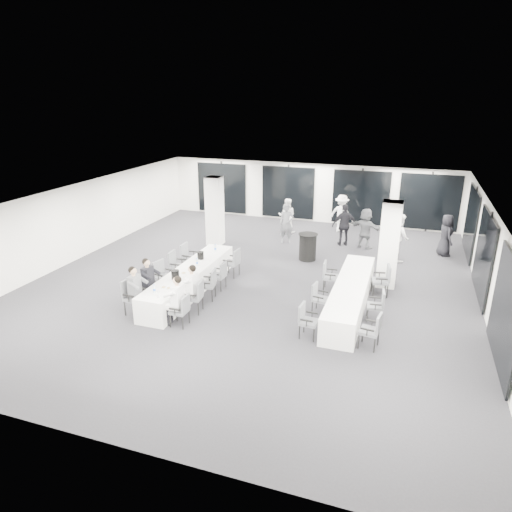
# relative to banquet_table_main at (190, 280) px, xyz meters

# --- Properties ---
(room) EXTENTS (14.04, 16.04, 2.84)m
(room) POSITION_rel_banquet_table_main_xyz_m (2.50, 2.60, 1.01)
(room) COLOR #26262B
(room) RESTS_ON ground
(column_left) EXTENTS (0.60, 0.60, 2.80)m
(column_left) POSITION_rel_banquet_table_main_xyz_m (-1.18, 4.68, 1.02)
(column_left) COLOR white
(column_left) RESTS_ON floor
(column_right) EXTENTS (0.60, 0.60, 2.80)m
(column_right) POSITION_rel_banquet_table_main_xyz_m (5.82, 2.48, 1.02)
(column_right) COLOR white
(column_right) RESTS_ON floor
(banquet_table_main) EXTENTS (0.90, 5.00, 0.75)m
(banquet_table_main) POSITION_rel_banquet_table_main_xyz_m (0.00, 0.00, 0.00)
(banquet_table_main) COLOR white
(banquet_table_main) RESTS_ON floor
(banquet_table_side) EXTENTS (0.90, 5.00, 0.75)m
(banquet_table_side) POSITION_rel_banquet_table_main_xyz_m (4.94, 0.48, 0.00)
(banquet_table_side) COLOR white
(banquet_table_side) RESTS_ON floor
(cocktail_table) EXTENTS (0.73, 0.73, 1.01)m
(cocktail_table) POSITION_rel_banquet_table_main_xyz_m (2.86, 4.05, 0.14)
(cocktail_table) COLOR black
(cocktail_table) RESTS_ON floor
(chair_main_left_near) EXTENTS (0.56, 0.61, 1.03)m
(chair_main_left_near) POSITION_rel_banquet_table_main_xyz_m (-0.84, -1.91, 0.21)
(chair_main_left_near) COLOR #57595F
(chair_main_left_near) RESTS_ON floor
(chair_main_left_second) EXTENTS (0.52, 0.57, 0.93)m
(chair_main_left_second) POSITION_rel_banquet_table_main_xyz_m (-0.83, -1.21, 0.16)
(chair_main_left_second) COLOR #57595F
(chair_main_left_second) RESTS_ON floor
(chair_main_left_mid) EXTENTS (0.60, 0.63, 0.99)m
(chair_main_left_mid) POSITION_rel_banquet_table_main_xyz_m (-0.83, -0.25, 0.19)
(chair_main_left_mid) COLOR #57595F
(chair_main_left_mid) RESTS_ON floor
(chair_main_left_fourth) EXTENTS (0.54, 0.60, 1.01)m
(chair_main_left_fourth) POSITION_rel_banquet_table_main_xyz_m (-0.84, 0.68, 0.20)
(chair_main_left_fourth) COLOR #57595F
(chair_main_left_fourth) RESTS_ON floor
(chair_main_left_far) EXTENTS (0.51, 0.57, 1.00)m
(chair_main_left_far) POSITION_rel_banquet_table_main_xyz_m (-0.84, 1.54, 0.20)
(chair_main_left_far) COLOR #57595F
(chair_main_left_far) RESTS_ON floor
(chair_main_right_near) EXTENTS (0.45, 0.51, 0.90)m
(chair_main_right_near) POSITION_rel_banquet_table_main_xyz_m (0.83, -2.13, 0.14)
(chair_main_right_near) COLOR #57595F
(chair_main_right_near) RESTS_ON floor
(chair_main_right_second) EXTENTS (0.54, 0.58, 0.96)m
(chair_main_right_second) POSITION_rel_banquet_table_main_xyz_m (0.83, -1.26, 0.17)
(chair_main_right_second) COLOR #57595F
(chair_main_right_second) RESTS_ON floor
(chair_main_right_mid) EXTENTS (0.55, 0.59, 0.95)m
(chair_main_right_mid) POSITION_rel_banquet_table_main_xyz_m (0.83, -0.33, 0.17)
(chair_main_right_mid) COLOR #57595F
(chair_main_right_mid) RESTS_ON floor
(chair_main_right_fourth) EXTENTS (0.47, 0.52, 0.90)m
(chair_main_right_fourth) POSITION_rel_banquet_table_main_xyz_m (0.83, 0.47, 0.14)
(chair_main_right_fourth) COLOR #57595F
(chair_main_right_fourth) RESTS_ON floor
(chair_main_right_far) EXTENTS (0.54, 0.59, 0.98)m
(chair_main_right_far) POSITION_rel_banquet_table_main_xyz_m (0.84, 1.60, 0.18)
(chair_main_right_far) COLOR #57595F
(chair_main_right_far) RESTS_ON floor
(chair_side_left_near) EXTENTS (0.49, 0.54, 0.90)m
(chair_side_left_near) POSITION_rel_banquet_table_main_xyz_m (4.11, -1.62, 0.14)
(chair_side_left_near) COLOR #57595F
(chair_side_left_near) RESTS_ON floor
(chair_side_left_mid) EXTENTS (0.49, 0.53, 0.86)m
(chair_side_left_mid) POSITION_rel_banquet_table_main_xyz_m (4.12, -0.12, 0.11)
(chair_side_left_mid) COLOR #57595F
(chair_side_left_mid) RESTS_ON floor
(chair_side_left_far) EXTENTS (0.50, 0.55, 0.94)m
(chair_side_left_far) POSITION_rel_banquet_table_main_xyz_m (4.11, 1.51, 0.16)
(chair_side_left_far) COLOR #57595F
(chair_side_left_far) RESTS_ON floor
(chair_side_right_near) EXTENTS (0.53, 0.57, 0.93)m
(chair_side_right_near) POSITION_rel_banquet_table_main_xyz_m (5.77, -1.64, 0.15)
(chair_side_right_near) COLOR #57595F
(chair_side_right_near) RESTS_ON floor
(chair_side_right_mid) EXTENTS (0.49, 0.53, 0.88)m
(chair_side_right_mid) POSITION_rel_banquet_table_main_xyz_m (5.77, -0.10, 0.13)
(chair_side_right_mid) COLOR #57595F
(chair_side_right_mid) RESTS_ON floor
(chair_side_right_far) EXTENTS (0.59, 0.62, 0.99)m
(chair_side_right_far) POSITION_rel_banquet_table_main_xyz_m (5.78, 1.64, 0.19)
(chair_side_right_far) COLOR #57595F
(chair_side_right_far) RESTS_ON floor
(seated_guest_a) EXTENTS (0.50, 0.38, 1.44)m
(seated_guest_a) POSITION_rel_banquet_table_main_xyz_m (-0.67, -1.92, 0.44)
(seated_guest_a) COLOR #5B5D63
(seated_guest_a) RESTS_ON floor
(seated_guest_b) EXTENTS (0.50, 0.38, 1.44)m
(seated_guest_b) POSITION_rel_banquet_table_main_xyz_m (-0.67, -1.22, 0.44)
(seated_guest_b) COLOR black
(seated_guest_b) RESTS_ON floor
(seated_guest_c) EXTENTS (0.50, 0.38, 1.44)m
(seated_guest_c) POSITION_rel_banquet_table_main_xyz_m (0.67, -2.13, 0.44)
(seated_guest_c) COLOR white
(seated_guest_c) RESTS_ON floor
(seated_guest_d) EXTENTS (0.50, 0.38, 1.44)m
(seated_guest_d) POSITION_rel_banquet_table_main_xyz_m (0.67, -1.27, 0.44)
(seated_guest_d) COLOR white
(seated_guest_d) RESTS_ON floor
(standing_guest_a) EXTENTS (0.81, 0.72, 1.86)m
(standing_guest_a) POSITION_rel_banquet_table_main_xyz_m (1.55, 5.81, 0.56)
(standing_guest_a) COLOR #5B5D63
(standing_guest_a) RESTS_ON floor
(standing_guest_b) EXTENTS (0.93, 0.67, 1.76)m
(standing_guest_b) POSITION_rel_banquet_table_main_xyz_m (1.19, 7.20, 0.51)
(standing_guest_b) COLOR white
(standing_guest_b) RESTS_ON floor
(standing_guest_c) EXTENTS (1.34, 0.88, 1.90)m
(standing_guest_c) POSITION_rel_banquet_table_main_xyz_m (3.45, 8.18, 0.58)
(standing_guest_c) COLOR white
(standing_guest_c) RESTS_ON floor
(standing_guest_d) EXTENTS (1.30, 1.03, 1.95)m
(standing_guest_d) POSITION_rel_banquet_table_main_xyz_m (3.88, 6.23, 0.60)
(standing_guest_d) COLOR black
(standing_guest_d) RESTS_ON floor
(standing_guest_e) EXTENTS (0.81, 1.01, 1.83)m
(standing_guest_e) POSITION_rel_banquet_table_main_xyz_m (7.74, 6.26, 0.54)
(standing_guest_e) COLOR black
(standing_guest_e) RESTS_ON floor
(standing_guest_f) EXTENTS (1.83, 1.31, 1.86)m
(standing_guest_f) POSITION_rel_banquet_table_main_xyz_m (4.73, 6.15, 0.56)
(standing_guest_f) COLOR #5B5D63
(standing_guest_f) RESTS_ON floor
(standing_guest_h) EXTENTS (1.00, 1.15, 2.04)m
(standing_guest_h) POSITION_rel_banquet_table_main_xyz_m (6.03, 5.13, 0.64)
(standing_guest_h) COLOR white
(standing_guest_h) RESTS_ON floor
(ice_bucket_near) EXTENTS (0.24, 0.24, 0.27)m
(ice_bucket_near) POSITION_rel_banquet_table_main_xyz_m (-0.02, -0.86, 0.51)
(ice_bucket_near) COLOR black
(ice_bucket_near) RESTS_ON banquet_table_main
(ice_bucket_far) EXTENTS (0.22, 0.22, 0.25)m
(ice_bucket_far) POSITION_rel_banquet_table_main_xyz_m (-0.07, 0.96, 0.50)
(ice_bucket_far) COLOR black
(ice_bucket_far) RESTS_ON banquet_table_main
(water_bottle_a) EXTENTS (0.07, 0.07, 0.23)m
(water_bottle_a) POSITION_rel_banquet_table_main_xyz_m (-0.10, -1.92, 0.49)
(water_bottle_a) COLOR silver
(water_bottle_a) RESTS_ON banquet_table_main
(water_bottle_b) EXTENTS (0.07, 0.07, 0.23)m
(water_bottle_b) POSITION_rel_banquet_table_main_xyz_m (0.08, 0.37, 0.49)
(water_bottle_b) COLOR silver
(water_bottle_b) RESTS_ON banquet_table_main
(water_bottle_c) EXTENTS (0.08, 0.08, 0.24)m
(water_bottle_c) POSITION_rel_banquet_table_main_xyz_m (0.08, 1.82, 0.49)
(water_bottle_c) COLOR silver
(water_bottle_c) RESTS_ON banquet_table_main
(plate_a) EXTENTS (0.18, 0.18, 0.03)m
(plate_a) POSITION_rel_banquet_table_main_xyz_m (-0.04, -1.53, 0.39)
(plate_a) COLOR white
(plate_a) RESTS_ON banquet_table_main
(plate_b) EXTENTS (0.18, 0.18, 0.03)m
(plate_b) POSITION_rel_banquet_table_main_xyz_m (0.13, -1.53, 0.39)
(plate_b) COLOR white
(plate_b) RESTS_ON banquet_table_main
(plate_c) EXTENTS (0.19, 0.19, 0.03)m
(plate_c) POSITION_rel_banquet_table_main_xyz_m (-0.01, -0.38, 0.39)
(plate_c) COLOR white
(plate_c) RESTS_ON banquet_table_main
(wine_glass) EXTENTS (0.08, 0.08, 0.22)m
(wine_glass) POSITION_rel_banquet_table_main_xyz_m (0.15, -2.15, 0.54)
(wine_glass) COLOR silver
(wine_glass) RESTS_ON banquet_table_main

